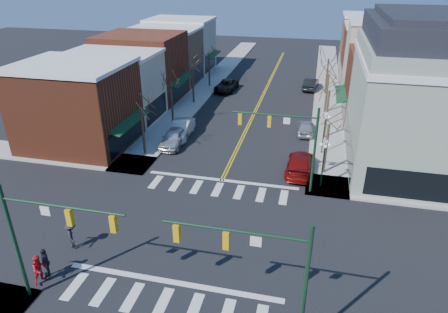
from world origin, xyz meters
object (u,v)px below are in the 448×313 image
Objects in this scene: car_right_far at (311,84)px; pedestrian_red_b at (40,269)px; car_right_mid at (306,127)px; pedestrian_dark_a at (46,262)px; lamppost_midblock at (325,126)px; pedestrian_dark_b at (71,235)px; car_left_mid at (181,129)px; car_left_far at (226,86)px; car_left_near at (174,137)px; victorian_corner at (430,95)px; lamppost_corner at (324,155)px; car_right_near at (300,164)px.

car_right_far is 2.71× the size of pedestrian_red_b.
pedestrian_dark_a reaches higher than car_right_mid.
pedestrian_dark_a is (-15.50, -20.83, -1.87)m from lamppost_midblock.
car_left_mid is at bearing -40.78° from pedestrian_dark_b.
car_left_far is at bearing -40.94° from pedestrian_dark_b.
lamppost_midblock is at bearing 4.31° from car_left_near.
victorian_corner is 3.29× the size of lamppost_corner.
car_left_mid is 19.21m from pedestrian_dark_b.
car_right_near is at bearing -82.49° from pedestrian_dark_b.
victorian_corner is at bearing 89.79° from pedestrian_dark_a.
victorian_corner reaches higher than car_right_near.
car_left_mid is at bearing -89.19° from car_left_far.
pedestrian_dark_b is at bearing -130.49° from lamppost_midblock.
car_right_far is 42.34m from pedestrian_dark_b.
victorian_corner is at bearing 1.25° from car_left_near.
car_left_far is 25.58m from car_right_near.
victorian_corner reaches higher than car_left_far.
car_right_far is (-1.86, 28.43, -2.14)m from lamppost_corner.
car_left_far is 12.32m from car_right_far.
pedestrian_red_b reaches higher than car_right_mid.
car_left_near is at bearing 21.41° from pedestrian_red_b.
victorian_corner is at bearing -24.77° from pedestrian_red_b.
car_right_far reaches higher than car_left_far.
lamppost_midblock is 0.77× the size of car_right_near.
car_right_mid is (-1.80, 4.84, -2.23)m from lamppost_midblock.
car_left_mid is 21.88m from pedestrian_dark_a.
car_left_near is (-22.90, -0.78, -5.81)m from victorian_corner.
car_left_mid is at bearing 176.17° from victorian_corner.
pedestrian_dark_a reaches higher than car_right_near.
pedestrian_dark_b reaches higher than car_left_near.
car_left_near reaches higher than car_right_mid.
car_left_mid reaches higher than car_right_near.
pedestrian_red_b is at bearing 141.94° from pedestrian_dark_b.
victorian_corner is at bearing -6.54° from car_left_mid.
car_left_near is 2.70× the size of pedestrian_red_b.
pedestrian_dark_b is at bearing -143.43° from victorian_corner.
pedestrian_red_b is (-15.50, -14.88, -1.89)m from lamppost_corner.
victorian_corner is 3.32× the size of car_right_mid.
car_right_near is 21.95m from pedestrian_red_b.
car_left_near is at bearing 160.31° from lamppost_corner.
car_left_far is at bearing -51.56° from car_right_mid.
pedestrian_dark_a is (-23.80, -20.33, -5.56)m from victorian_corner.
car_right_near is at bearing -24.98° from car_left_mid.
pedestrian_dark_a is at bearing 53.35° from car_right_near.
lamppost_midblock is 26.47m from pedestrian_red_b.
lamppost_corner is at bearing -57.46° from car_left_far.
car_right_far is (12.74, 23.20, -0.03)m from car_left_near.
victorian_corner is 10.89m from lamppost_corner.
car_left_mid is at bearing 89.31° from car_left_near.
car_left_far is at bearing 84.26° from car_left_mid.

